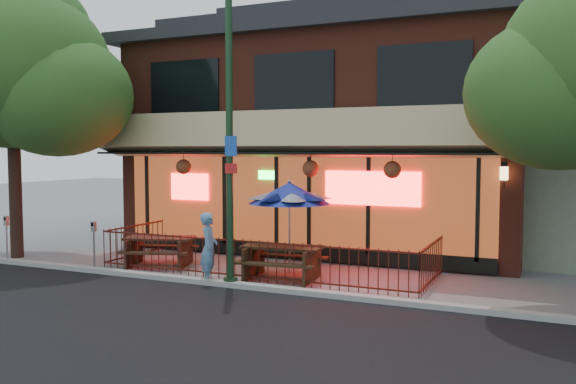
% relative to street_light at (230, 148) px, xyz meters
% --- Properties ---
extents(ground, '(80.00, 80.00, 0.00)m').
position_rel_street_light_xyz_m(ground, '(-0.00, 0.40, -3.15)').
color(ground, gray).
rests_on(ground, ground).
extents(asphalt_street, '(80.00, 11.00, 0.00)m').
position_rel_street_light_xyz_m(asphalt_street, '(-0.00, -5.60, -3.15)').
color(asphalt_street, black).
rests_on(asphalt_street, ground).
extents(curb, '(80.00, 0.25, 0.12)m').
position_rel_street_light_xyz_m(curb, '(-0.00, -0.10, -3.09)').
color(curb, '#999993').
rests_on(curb, ground).
extents(restaurant_building, '(12.96, 9.49, 8.05)m').
position_rel_street_light_xyz_m(restaurant_building, '(-0.00, 7.51, 0.98)').
color(restaurant_building, maroon).
rests_on(restaurant_building, ground).
extents(patio_fence, '(8.44, 2.62, 1.00)m').
position_rel_street_light_xyz_m(patio_fence, '(-0.00, 0.91, -2.52)').
color(patio_fence, '#47170F').
rests_on(patio_fence, ground).
extents(street_light, '(0.43, 0.32, 7.00)m').
position_rel_street_light_xyz_m(street_light, '(0.00, 0.00, 0.00)').
color(street_light, '#16331B').
rests_on(street_light, ground).
extents(street_tree_left, '(5.60, 5.60, 8.05)m').
position_rel_street_light_xyz_m(street_tree_left, '(-7.46, 0.79, 2.52)').
color(street_tree_left, '#312118').
rests_on(street_tree_left, ground).
extents(picnic_table_left, '(2.18, 1.91, 0.78)m').
position_rel_street_light_xyz_m(picnic_table_left, '(-2.92, 1.30, -2.64)').
color(picnic_table_left, '#3A1F15').
rests_on(picnic_table_left, ground).
extents(picnic_table_right, '(2.06, 1.66, 0.82)m').
position_rel_street_light_xyz_m(picnic_table_right, '(0.80, 1.11, -2.61)').
color(picnic_table_right, '#352212').
rests_on(picnic_table_right, ground).
extents(patio_umbrella, '(2.08, 2.08, 2.37)m').
position_rel_street_light_xyz_m(patio_umbrella, '(0.60, 1.98, -1.12)').
color(patio_umbrella, gray).
rests_on(patio_umbrella, ground).
extents(pedestrian, '(0.60, 0.71, 1.66)m').
position_rel_street_light_xyz_m(pedestrian, '(-0.60, 0.05, -2.32)').
color(pedestrian, '#5A8AB5').
rests_on(pedestrian, ground).
extents(parking_meter_near, '(0.13, 0.12, 1.30)m').
position_rel_street_light_xyz_m(parking_meter_near, '(-4.00, 0.00, -2.27)').
color(parking_meter_near, gray).
rests_on(parking_meter_near, ground).
extents(parking_meter_far, '(0.12, 0.11, 1.31)m').
position_rel_street_light_xyz_m(parking_meter_far, '(-7.00, -0.08, -2.26)').
color(parking_meter_far, '#9CA0A5').
rests_on(parking_meter_far, ground).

